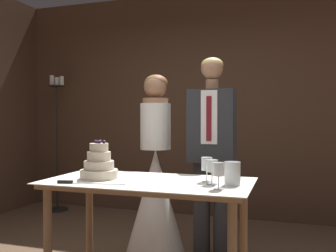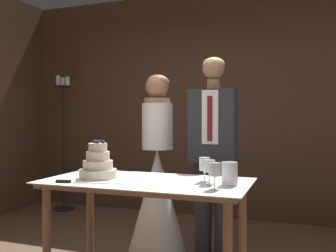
% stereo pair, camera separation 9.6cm
% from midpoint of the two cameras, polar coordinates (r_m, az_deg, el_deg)
% --- Properties ---
extents(wall_back, '(5.33, 0.12, 2.84)m').
position_cam_midpoint_polar(wall_back, '(4.78, 7.41, 3.37)').
color(wall_back, '#513828').
rests_on(wall_back, ground_plane).
extents(cake_table, '(1.40, 0.72, 0.81)m').
position_cam_midpoint_polar(cake_table, '(2.60, -2.26, -10.51)').
color(cake_table, '#8E6B4C').
rests_on(cake_table, ground_plane).
extents(tiered_cake, '(0.26, 0.26, 0.27)m').
position_cam_midpoint_polar(tiered_cake, '(2.69, -9.63, -5.92)').
color(tiered_cake, beige).
rests_on(tiered_cake, cake_table).
extents(cake_knife, '(0.44, 0.12, 0.02)m').
position_cam_midpoint_polar(cake_knife, '(2.52, -12.74, -8.34)').
color(cake_knife, silver).
rests_on(cake_knife, cake_table).
extents(wine_glass_near, '(0.08, 0.08, 0.16)m').
position_cam_midpoint_polar(wine_glass_near, '(2.41, 7.44, -6.28)').
color(wine_glass_near, silver).
rests_on(wine_glass_near, cake_table).
extents(wine_glass_middle, '(0.07, 0.07, 0.16)m').
position_cam_midpoint_polar(wine_glass_middle, '(2.51, 6.70, -5.88)').
color(wine_glass_middle, silver).
rests_on(wine_glass_middle, cake_table).
extents(wine_glass_far, '(0.07, 0.07, 0.16)m').
position_cam_midpoint_polar(wine_glass_far, '(2.25, 8.36, -6.79)').
color(wine_glass_far, silver).
rests_on(wine_glass_far, cake_table).
extents(hurricane_candle, '(0.10, 0.10, 0.15)m').
position_cam_midpoint_polar(hurricane_candle, '(2.41, 10.51, -7.24)').
color(hurricane_candle, silver).
rests_on(hurricane_candle, cake_table).
extents(bride, '(0.54, 0.54, 1.64)m').
position_cam_midpoint_polar(bride, '(3.51, -0.86, -9.11)').
color(bride, white).
rests_on(bride, ground_plane).
extents(groom, '(0.40, 0.25, 1.77)m').
position_cam_midpoint_polar(groom, '(3.31, 7.73, -3.30)').
color(groom, '#282B30').
rests_on(groom, ground_plane).
extents(candle_stand, '(0.28, 0.28, 1.81)m').
position_cam_midpoint_polar(candle_stand, '(5.23, -15.20, -2.40)').
color(candle_stand, black).
rests_on(candle_stand, ground_plane).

